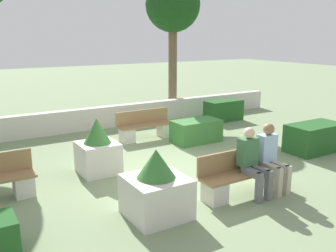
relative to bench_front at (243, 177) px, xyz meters
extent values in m
plane|color=gray|center=(-0.37, 1.89, -0.33)|extent=(60.00, 60.00, 0.00)
cube|color=beige|center=(-0.37, 6.48, 0.02)|extent=(14.34, 0.30, 0.71)
cube|color=#937047|center=(0.00, -0.04, 0.09)|extent=(1.93, 0.44, 0.05)
cube|color=#937047|center=(0.00, 0.20, 0.32)|extent=(1.93, 0.04, 0.40)
cube|color=beige|center=(-0.73, -0.04, -0.13)|extent=(0.36, 0.40, 0.40)
cube|color=beige|center=(0.73, -0.04, -0.13)|extent=(0.36, 0.40, 0.40)
cube|color=beige|center=(-3.68, 2.13, -0.13)|extent=(0.36, 0.40, 0.40)
cube|color=#937047|center=(0.25, 4.46, 0.09)|extent=(1.74, 0.44, 0.05)
cube|color=#937047|center=(0.25, 4.70, 0.32)|extent=(1.74, 0.04, 0.40)
cube|color=beige|center=(-0.38, 4.46, -0.13)|extent=(0.36, 0.40, 0.40)
cube|color=beige|center=(0.89, 4.46, -0.13)|extent=(0.36, 0.40, 0.40)
cube|color=slate|center=(-0.03, -0.25, 0.18)|extent=(0.14, 0.46, 0.13)
cube|color=slate|center=(0.17, -0.25, 0.18)|extent=(0.14, 0.46, 0.13)
cube|color=slate|center=(-0.05, -0.48, -0.04)|extent=(0.11, 0.11, 0.58)
cube|color=slate|center=(0.19, -0.48, -0.04)|extent=(0.11, 0.11, 0.58)
cube|color=#3D6B42|center=(0.07, -0.01, 0.52)|extent=(0.38, 0.22, 0.54)
sphere|color=beige|center=(0.07, -0.03, 0.89)|extent=(0.21, 0.21, 0.21)
cube|color=#B2A893|center=(0.48, -0.25, 0.18)|extent=(0.14, 0.46, 0.13)
cube|color=#B2A893|center=(0.68, -0.25, 0.18)|extent=(0.14, 0.46, 0.13)
cube|color=#B2A893|center=(0.46, -0.48, -0.04)|extent=(0.11, 0.11, 0.58)
cube|color=#B2A893|center=(0.70, -0.48, -0.04)|extent=(0.11, 0.11, 0.58)
cube|color=#9EBCE0|center=(0.58, -0.01, 0.52)|extent=(0.38, 0.22, 0.54)
sphere|color=#936B4C|center=(0.58, -0.03, 0.90)|extent=(0.23, 0.23, 0.23)
cube|color=#3D7A38|center=(1.35, 3.44, -0.01)|extent=(1.38, 0.77, 0.65)
cube|color=#235623|center=(3.84, 5.23, 0.04)|extent=(1.37, 0.66, 0.73)
cube|color=#235623|center=(3.52, 1.08, 0.04)|extent=(1.56, 0.84, 0.74)
cube|color=beige|center=(-1.99, 2.57, 0.02)|extent=(0.85, 0.85, 0.70)
cone|color=#387533|center=(-1.99, 2.57, 0.65)|extent=(0.61, 0.61, 0.56)
cube|color=beige|center=(-1.91, 0.06, 0.02)|extent=(0.98, 0.98, 0.70)
cone|color=#387533|center=(-1.91, 0.06, 0.62)|extent=(0.66, 0.66, 0.49)
cylinder|color=brown|center=(2.86, 7.15, 1.46)|extent=(0.32, 0.32, 3.58)
sphere|color=#194219|center=(2.86, 7.15, 3.80)|extent=(2.04, 2.04, 2.04)
camera|label=1|loc=(-4.82, -5.08, 2.70)|focal=40.00mm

